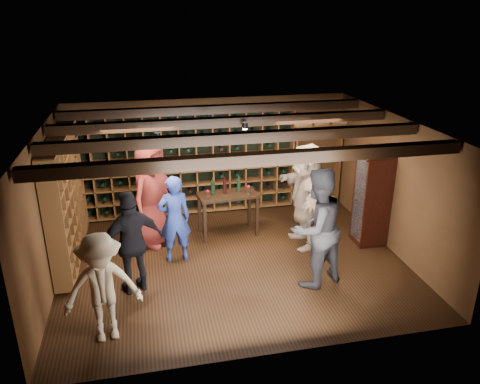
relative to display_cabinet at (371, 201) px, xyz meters
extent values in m
plane|color=black|center=(-2.71, -0.20, -0.86)|extent=(6.00, 6.00, 0.00)
plane|color=#4C311A|center=(-2.71, 2.30, 0.39)|extent=(6.00, 0.00, 6.00)
plane|color=#4C311A|center=(-2.71, -2.70, 0.39)|extent=(6.00, 0.00, 6.00)
plane|color=#4C311A|center=(-5.71, -0.20, 0.39)|extent=(0.00, 5.00, 5.00)
plane|color=#4C311A|center=(0.29, -0.20, 0.39)|extent=(0.00, 5.00, 5.00)
plane|color=black|center=(-2.71, -0.20, 1.64)|extent=(6.00, 6.00, 0.00)
cube|color=black|center=(-2.71, -1.80, 1.56)|extent=(5.90, 0.18, 0.16)
cube|color=black|center=(-2.71, -0.70, 1.56)|extent=(5.90, 0.18, 0.16)
cube|color=black|center=(-2.71, 0.40, 1.56)|extent=(5.90, 0.18, 0.16)
cube|color=black|center=(-2.71, 1.50, 1.56)|extent=(5.90, 0.18, 0.16)
cylinder|color=black|center=(-3.91, -0.20, 1.53)|extent=(0.10, 0.10, 0.10)
cylinder|color=black|center=(-2.41, 0.20, 1.53)|extent=(0.10, 0.10, 0.10)
cylinder|color=black|center=(-1.31, -0.50, 1.53)|extent=(0.10, 0.10, 0.10)
cylinder|color=black|center=(-2.91, 1.00, 1.53)|extent=(0.10, 0.10, 0.10)
cube|color=brown|center=(-3.24, 2.13, 0.29)|extent=(4.65, 0.30, 2.20)
cube|color=black|center=(-3.24, 2.13, 0.29)|extent=(4.56, 0.02, 2.16)
cube|color=brown|center=(-5.54, 0.62, 0.29)|extent=(0.30, 2.65, 2.20)
cube|color=black|center=(-5.54, 0.62, 0.29)|extent=(0.29, 0.02, 2.16)
cube|color=brown|center=(-0.31, 2.12, 0.99)|extent=(1.15, 0.32, 0.04)
cube|color=brown|center=(0.21, 2.12, 0.07)|extent=(0.05, 0.28, 1.85)
cube|color=brown|center=(-0.83, 2.12, 0.07)|extent=(0.05, 0.28, 1.85)
cube|color=#99794C|center=(-0.71, 2.12, 1.11)|extent=(0.40, 0.30, 0.20)
cube|color=#99794C|center=(-0.26, 2.12, 1.11)|extent=(0.40, 0.30, 0.20)
cube|color=#99794C|center=(0.09, 2.12, 1.11)|extent=(0.40, 0.30, 0.20)
cube|color=black|center=(0.01, 0.00, -0.81)|extent=(0.55, 0.50, 0.10)
cube|color=black|center=(0.01, 0.00, 0.04)|extent=(0.55, 0.50, 1.70)
cube|color=white|center=(-0.25, 0.00, 0.04)|extent=(0.01, 0.46, 1.60)
cube|color=black|center=(0.01, 0.00, 0.04)|extent=(0.50, 0.44, 0.02)
sphere|color=#59260C|center=(-0.01, 0.00, 0.14)|extent=(0.18, 0.18, 0.18)
imported|color=navy|center=(-3.71, 0.09, -0.05)|extent=(0.63, 0.46, 1.61)
imported|color=black|center=(-1.55, -1.16, 0.14)|extent=(1.18, 1.06, 1.99)
imported|color=maroon|center=(-4.07, 0.80, 0.16)|extent=(1.12, 1.17, 2.02)
imported|color=black|center=(-4.42, -0.77, 0.00)|extent=(1.08, 0.74, 1.70)
imported|color=gray|center=(-4.82, -1.90, -0.06)|extent=(1.10, 0.73, 1.59)
imported|color=tan|center=(-1.26, 0.20, 0.14)|extent=(0.66, 1.88, 2.00)
cube|color=black|center=(-2.60, 0.90, -0.01)|extent=(1.20, 0.68, 0.05)
cube|color=black|center=(-3.10, 0.62, -0.44)|extent=(0.06, 0.06, 0.83)
cube|color=black|center=(-2.05, 0.71, -0.44)|extent=(0.06, 0.06, 0.83)
cube|color=black|center=(-3.14, 1.09, -0.44)|extent=(0.06, 0.06, 0.83)
cube|color=black|center=(-2.09, 1.19, -0.44)|extent=(0.06, 0.06, 0.83)
cylinder|color=black|center=(-2.89, 0.92, 0.15)|extent=(0.07, 0.07, 0.28)
cylinder|color=black|center=(-2.65, 0.95, 0.15)|extent=(0.07, 0.07, 0.28)
cylinder|color=black|center=(-2.36, 0.97, 0.15)|extent=(0.07, 0.07, 0.28)
camera|label=1|loc=(-4.13, -7.46, 3.40)|focal=35.00mm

